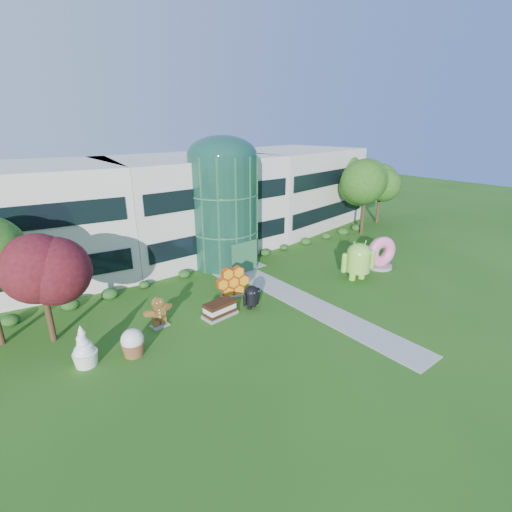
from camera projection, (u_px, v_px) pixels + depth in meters
ground at (321, 310)px, 25.95m from camera, size 140.00×140.00×0.00m
building at (191, 203)px, 37.63m from camera, size 46.00×15.00×9.30m
atrium at (224, 211)px, 33.12m from camera, size 6.00×6.00×9.80m
walkway at (301, 300)px, 27.41m from camera, size 2.40×20.00×0.04m
tree_red at (45, 295)px, 21.38m from camera, size 4.00×4.00×6.00m
trees_backdrop at (218, 217)px, 34.10m from camera, size 52.00×8.00×8.40m
android_green at (359, 258)px, 30.55m from camera, size 3.78×3.12×3.68m
android_black at (252, 295)px, 26.00m from camera, size 1.90×1.45×1.95m
donut at (380, 252)px, 33.15m from camera, size 3.12×2.14×2.96m
gingerbread at (158, 312)px, 23.60m from camera, size 2.32×1.12×2.07m
ice_cream_sandwich at (220, 309)px, 25.03m from camera, size 2.44×1.38×1.04m
honeycomb at (233, 283)px, 27.72m from camera, size 2.89×1.52×2.16m
froyo at (84, 346)px, 19.72m from camera, size 1.72×1.72×2.39m
cupcake at (133, 342)px, 20.72m from camera, size 1.71×1.71×1.63m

